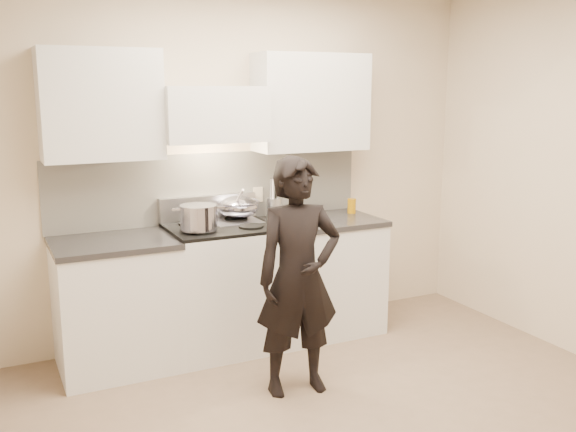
{
  "coord_description": "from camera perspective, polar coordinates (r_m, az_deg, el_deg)",
  "views": [
    {
      "loc": [
        -1.86,
        -2.92,
        1.94
      ],
      "look_at": [
        0.07,
        1.05,
        1.05
      ],
      "focal_mm": 40.0,
      "sensor_mm": 36.0,
      "label": 1
    }
  ],
  "objects": [
    {
      "name": "ground_plane",
      "position": [
        3.97,
        6.04,
        -17.95
      ],
      "size": [
        4.0,
        4.0,
        0.0
      ],
      "primitive_type": "plane",
      "color": "#816854"
    },
    {
      "name": "room_shell",
      "position": [
        3.77,
        2.8,
        6.14
      ],
      "size": [
        4.04,
        3.54,
        2.7
      ],
      "color": "beige",
      "rests_on": "ground"
    },
    {
      "name": "stove",
      "position": [
        4.85,
        -5.91,
        -6.3
      ],
      "size": [
        0.76,
        0.65,
        0.96
      ],
      "color": "silver",
      "rests_on": "ground"
    },
    {
      "name": "counter_right",
      "position": [
        5.18,
        2.78,
        -5.25
      ],
      "size": [
        0.92,
        0.67,
        0.92
      ],
      "color": "silver",
      "rests_on": "ground"
    },
    {
      "name": "counter_left",
      "position": [
        4.66,
        -15.03,
        -7.56
      ],
      "size": [
        0.82,
        0.67,
        0.92
      ],
      "color": "silver",
      "rests_on": "ground"
    },
    {
      "name": "wok",
      "position": [
        4.91,
        -4.43,
        0.84
      ],
      "size": [
        0.33,
        0.4,
        0.26
      ],
      "color": "#9A99AD",
      "rests_on": "stove"
    },
    {
      "name": "stock_pot",
      "position": [
        4.54,
        -7.94,
        -0.11
      ],
      "size": [
        0.37,
        0.3,
        0.17
      ],
      "color": "#9A99AD",
      "rests_on": "stove"
    },
    {
      "name": "utensil_crock",
      "position": [
        5.04,
        -1.23,
        0.82
      ],
      "size": [
        0.12,
        0.12,
        0.32
      ],
      "color": "silver",
      "rests_on": "counter_right"
    },
    {
      "name": "spice_jar",
      "position": [
        5.16,
        -0.61,
        0.44
      ],
      "size": [
        0.04,
        0.04,
        0.08
      ],
      "color": "orange",
      "rests_on": "counter_right"
    },
    {
      "name": "oil_glass",
      "position": [
        5.32,
        5.68,
        0.91
      ],
      "size": [
        0.07,
        0.07,
        0.12
      ],
      "color": "#A16B04",
      "rests_on": "counter_right"
    },
    {
      "name": "person",
      "position": [
        4.07,
        0.93,
        -5.45
      ],
      "size": [
        0.59,
        0.43,
        1.53
      ],
      "primitive_type": "imported",
      "rotation": [
        0.0,
        0.0,
        -0.11
      ],
      "color": "black",
      "rests_on": "ground"
    }
  ]
}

